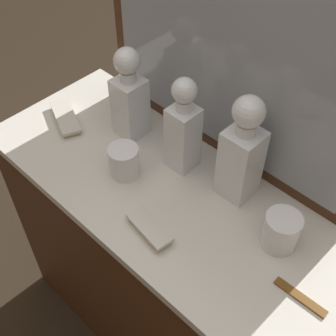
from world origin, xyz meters
name	(u,v)px	position (x,y,z in m)	size (l,w,h in m)	color
ground_plane	(168,326)	(0.00, 0.00, 0.00)	(6.00, 6.00, 0.00)	#2D2319
dresser	(168,271)	(0.00, 0.00, 0.43)	(1.11, 0.46, 0.86)	#472816
dresser_mirror	(231,45)	(0.00, 0.21, 1.19)	(0.82, 0.03, 0.68)	#472816
crystal_decanter_rear	(183,133)	(-0.04, 0.09, 0.97)	(0.07, 0.07, 0.29)	white
crystal_decanter_far_right	(130,101)	(-0.23, 0.09, 0.97)	(0.08, 0.08, 0.28)	white
crystal_decanter_far_left	(241,157)	(0.13, 0.12, 0.98)	(0.09, 0.09, 0.31)	white
crystal_tumbler_front	(281,232)	(0.31, 0.06, 0.90)	(0.09, 0.09, 0.09)	white
crystal_tumbler_rear	(124,162)	(-0.13, -0.04, 0.90)	(0.08, 0.08, 0.09)	white
silver_brush_left	(66,118)	(-0.41, -0.02, 0.87)	(0.18, 0.12, 0.02)	#B7A88C
silver_brush_front	(150,229)	(0.07, -0.13, 0.87)	(0.14, 0.07, 0.02)	#B7A88C
tortoiseshell_comb	(300,297)	(0.43, -0.03, 0.86)	(0.13, 0.02, 0.01)	brown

